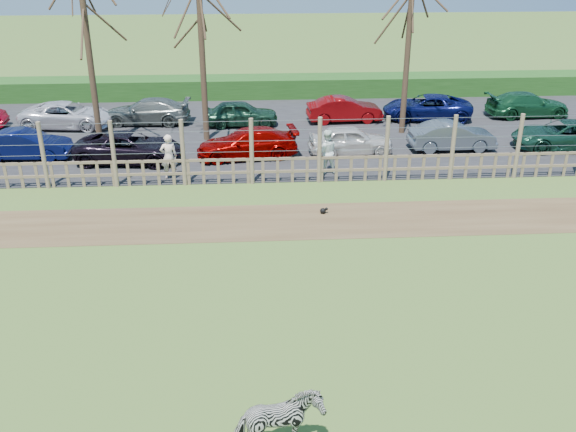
{
  "coord_description": "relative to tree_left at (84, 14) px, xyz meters",
  "views": [
    {
      "loc": [
        -0.03,
        -14.42,
        8.73
      ],
      "look_at": [
        1.0,
        2.5,
        1.1
      ],
      "focal_mm": 40.0,
      "sensor_mm": 36.0,
      "label": 1
    }
  ],
  "objects": [
    {
      "name": "car_6",
      "position": [
        19.88,
        -1.27,
        -4.98
      ],
      "size": [
        4.43,
        2.25,
        1.2
      ],
      "primitive_type": "imported",
      "rotation": [
        0.0,
        0.0,
        4.65
      ],
      "color": "#17402F",
      "rests_on": "asphalt"
    },
    {
      "name": "crow",
      "position": [
        8.84,
        -7.44,
        -5.51
      ],
      "size": [
        0.27,
        0.2,
        0.22
      ],
      "color": "black",
      "rests_on": "ground"
    },
    {
      "name": "visitor_a",
      "position": [
        3.39,
        -3.88,
        -4.71
      ],
      "size": [
        0.69,
        0.52,
        1.72
      ],
      "primitive_type": "imported",
      "rotation": [
        0.0,
        0.0,
        3.33
      ],
      "color": "beige",
      "rests_on": "asphalt"
    },
    {
      "name": "car_11",
      "position": [
        11.08,
        3.5,
        -4.98
      ],
      "size": [
        3.71,
        1.48,
        1.2
      ],
      "primitive_type": "imported",
      "rotation": [
        0.0,
        0.0,
        1.63
      ],
      "color": "maroon",
      "rests_on": "asphalt"
    },
    {
      "name": "hedge",
      "position": [
        6.5,
        9.0,
        -5.07
      ],
      "size": [
        46.0,
        2.0,
        1.1
      ],
      "primitive_type": "cube",
      "color": "#1E4716",
      "rests_on": "ground"
    },
    {
      "name": "car_5",
      "position": [
        15.04,
        -1.12,
        -4.98
      ],
      "size": [
        3.67,
        1.36,
        1.2
      ],
      "primitive_type": "imported",
      "rotation": [
        0.0,
        0.0,
        1.6
      ],
      "color": "#505862",
      "rests_on": "asphalt"
    },
    {
      "name": "fence",
      "position": [
        6.5,
        -4.5,
        -4.81
      ],
      "size": [
        30.16,
        0.16,
        2.5
      ],
      "color": "brown",
      "rests_on": "ground"
    },
    {
      "name": "tree_left",
      "position": [
        0.0,
        0.0,
        0.0
      ],
      "size": [
        4.8,
        4.8,
        7.88
      ],
      "color": "#3D2B1E",
      "rests_on": "ground"
    },
    {
      "name": "car_8",
      "position": [
        -2.18,
        3.28,
        -4.98
      ],
      "size": [
        4.5,
        2.43,
        1.2
      ],
      "primitive_type": "imported",
      "rotation": [
        0.0,
        0.0,
        1.47
      ],
      "color": "silver",
      "rests_on": "asphalt"
    },
    {
      "name": "zebra",
      "position": [
        6.82,
        -18.08,
        -4.94
      ],
      "size": [
        1.75,
        1.17,
        1.35
      ],
      "primitive_type": "imported",
      "rotation": [
        0.0,
        0.0,
        1.87
      ],
      "color": "gray",
      "rests_on": "ground"
    },
    {
      "name": "car_13",
      "position": [
        20.4,
        3.9,
        -4.98
      ],
      "size": [
        4.24,
        1.97,
        1.2
      ],
      "primitive_type": "imported",
      "rotation": [
        0.0,
        0.0,
        1.64
      ],
      "color": "#18502B",
      "rests_on": "asphalt"
    },
    {
      "name": "car_9",
      "position": [
        1.5,
        3.74,
        -4.98
      ],
      "size": [
        4.24,
        1.95,
        1.2
      ],
      "primitive_type": "imported",
      "rotation": [
        0.0,
        0.0,
        4.65
      ],
      "color": "#5E635E",
      "rests_on": "asphalt"
    },
    {
      "name": "visitor_b",
      "position": [
        9.36,
        -3.65,
        -4.71
      ],
      "size": [
        0.87,
        0.7,
        1.72
      ],
      "primitive_type": "imported",
      "rotation": [
        0.0,
        0.0,
        3.19
      ],
      "color": "silver",
      "rests_on": "asphalt"
    },
    {
      "name": "tree_mid",
      "position": [
        4.5,
        1.0,
        -0.75
      ],
      "size": [
        4.8,
        4.8,
        6.83
      ],
      "color": "#3D2B1E",
      "rests_on": "ground"
    },
    {
      "name": "asphalt",
      "position": [
        6.5,
        2.0,
        -5.6
      ],
      "size": [
        44.0,
        13.0,
        0.04
      ],
      "primitive_type": "cube",
      "color": "#232326",
      "rests_on": "ground"
    },
    {
      "name": "ground",
      "position": [
        6.5,
        -12.5,
        -5.62
      ],
      "size": [
        120.0,
        120.0,
        0.0
      ],
      "primitive_type": "plane",
      "color": "olive",
      "rests_on": "ground"
    },
    {
      "name": "tree_right",
      "position": [
        13.5,
        1.5,
        -0.37
      ],
      "size": [
        4.8,
        4.8,
        7.35
      ],
      "color": "#3D2B1E",
      "rests_on": "ground"
    },
    {
      "name": "dirt_strip",
      "position": [
        6.5,
        -8.0,
        -5.61
      ],
      "size": [
        34.0,
        2.8,
        0.01
      ],
      "primitive_type": "cube",
      "color": "brown",
      "rests_on": "ground"
    },
    {
      "name": "car_3",
      "position": [
        6.32,
        -1.61,
        -4.98
      ],
      "size": [
        4.32,
        2.21,
        1.2
      ],
      "primitive_type": "imported",
      "rotation": [
        0.0,
        0.0,
        4.84
      ],
      "color": "#880201",
      "rests_on": "asphalt"
    },
    {
      "name": "car_10",
      "position": [
        6.02,
        3.11,
        -4.98
      ],
      "size": [
        3.58,
        1.58,
        1.2
      ],
      "primitive_type": "imported",
      "rotation": [
        0.0,
        0.0,
        1.62
      ],
      "color": "#1C412C",
      "rests_on": "asphalt"
    },
    {
      "name": "car_12",
      "position": [
        15.22,
        3.69,
        -4.98
      ],
      "size": [
        4.5,
        2.44,
        1.2
      ],
      "primitive_type": "imported",
      "rotation": [
        0.0,
        0.0,
        4.61
      ],
      "color": "#0D124C",
      "rests_on": "asphalt"
    },
    {
      "name": "car_2",
      "position": [
        1.56,
        -1.86,
        -4.98
      ],
      "size": [
        4.49,
        2.4,
        1.2
      ],
      "primitive_type": "imported",
      "rotation": [
        0.0,
        0.0,
        1.47
      ],
      "color": "black",
      "rests_on": "asphalt"
    },
    {
      "name": "car_4",
      "position": [
        10.65,
        -1.41,
        -4.98
      ],
      "size": [
        3.6,
        1.62,
        1.2
      ],
      "primitive_type": "imported",
      "rotation": [
        0.0,
        0.0,
        1.63
      ],
      "color": "silver",
      "rests_on": "asphalt"
    },
    {
      "name": "car_1",
      "position": [
        -2.72,
        -1.25,
        -4.98
      ],
      "size": [
        3.67,
        1.36,
        1.2
      ],
      "primitive_type": "imported",
      "rotation": [
        0.0,
        0.0,
        1.55
      ],
      "color": "#090E3D",
      "rests_on": "asphalt"
    }
  ]
}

